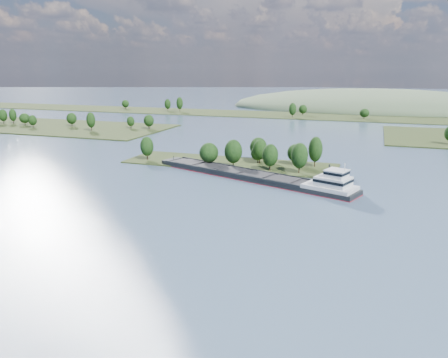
% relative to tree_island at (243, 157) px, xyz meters
% --- Properties ---
extents(ground, '(1800.00, 1800.00, 0.00)m').
position_rel_tree_island_xyz_m(ground, '(-7.23, -58.70, -4.31)').
color(ground, '#3E546B').
rests_on(ground, ground).
extents(tree_island, '(100.00, 30.00, 14.97)m').
position_rel_tree_island_xyz_m(tree_island, '(0.00, 0.00, 0.00)').
color(tree_island, '#232E14').
rests_on(tree_island, ground).
extents(back_shoreline, '(900.00, 60.00, 15.98)m').
position_rel_tree_island_xyz_m(back_shoreline, '(-0.21, 221.04, -3.71)').
color(back_shoreline, '#232E14').
rests_on(back_shoreline, ground).
extents(hill_west, '(320.00, 160.00, 44.00)m').
position_rel_tree_island_xyz_m(hill_west, '(52.77, 321.30, -4.31)').
color(hill_west, '#475B3E').
rests_on(hill_west, ground).
extents(cargo_barge, '(91.43, 41.90, 12.61)m').
position_rel_tree_island_xyz_m(cargo_barge, '(15.23, -24.11, -2.72)').
color(cargo_barge, black).
rests_on(cargo_barge, ground).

